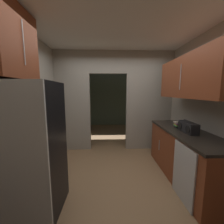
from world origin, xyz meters
TOP-DOWN VIEW (x-y plane):
  - ground at (0.00, 0.00)m, footprint 20.00×20.00m
  - kitchen_overhead_slab at (0.00, 0.47)m, footprint 3.55×7.13m
  - kitchen_partition at (0.05, 1.56)m, footprint 3.15×0.12m
  - adjoining_room_shell at (0.00, 3.58)m, footprint 3.15×3.05m
  - refrigerator at (-1.18, -0.54)m, footprint 0.73×0.71m
  - lower_cabinet_run at (1.24, 0.11)m, footprint 0.67×1.95m
  - dishwasher at (0.92, -0.44)m, footprint 0.02×0.56m
  - upper_cabinet_counterside at (1.24, 0.11)m, footprint 0.36×1.76m
  - upper_cabinet_fridgeside at (-1.39, -0.44)m, footprint 0.36×0.80m
  - boombox at (1.21, 0.03)m, footprint 0.16×0.41m
  - book_stack at (1.21, 0.39)m, footprint 0.14×0.16m

SIDE VIEW (x-z plane):
  - ground at x=0.00m, z-range 0.00..0.00m
  - dishwasher at x=0.92m, z-range 0.00..0.84m
  - lower_cabinet_run at x=1.24m, z-range 0.00..0.90m
  - refrigerator at x=-1.18m, z-range 0.00..1.73m
  - book_stack at x=1.21m, z-range 0.90..1.02m
  - boombox at x=1.21m, z-range 0.89..1.10m
  - adjoining_room_shell at x=0.00m, z-range 0.00..2.66m
  - kitchen_partition at x=0.05m, z-range 0.10..2.76m
  - upper_cabinet_counterside at x=1.24m, z-range 1.49..2.21m
  - upper_cabinet_fridgeside at x=-1.39m, z-range 1.76..2.64m
  - kitchen_overhead_slab at x=0.00m, z-range 2.66..2.72m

